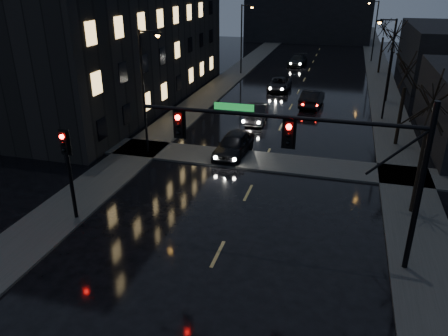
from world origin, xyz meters
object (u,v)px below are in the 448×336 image
Objects in this scene: oncoming_car_a at (234,144)px; oncoming_car_c at (279,84)px; oncoming_car_d at (297,60)px; lead_car at (312,98)px; oncoming_car_b at (257,113)px.

oncoming_car_a is 18.97m from oncoming_car_c.
lead_car is (3.63, -19.68, 0.06)m from oncoming_car_d.
lead_car is at bearing 78.24° from oncoming_car_a.
oncoming_car_b is (-0.02, 7.67, -0.09)m from oncoming_car_a.
oncoming_car_c is (0.13, 11.30, -0.04)m from oncoming_car_b.
oncoming_car_b reaches higher than oncoming_car_c.
oncoming_car_d is (0.30, 33.25, -0.08)m from oncoming_car_a.
lead_car is (3.93, 13.57, -0.02)m from oncoming_car_a.
lead_car reaches higher than oncoming_car_d.
oncoming_car_c is at bearing 94.05° from oncoming_car_a.
oncoming_car_b is at bearing -91.25° from oncoming_car_c.
oncoming_car_b is 25.59m from oncoming_car_d.
oncoming_car_d is (0.32, 25.59, 0.00)m from oncoming_car_b.
oncoming_car_d reaches higher than oncoming_car_b.
lead_car is at bearing 53.14° from oncoming_car_b.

